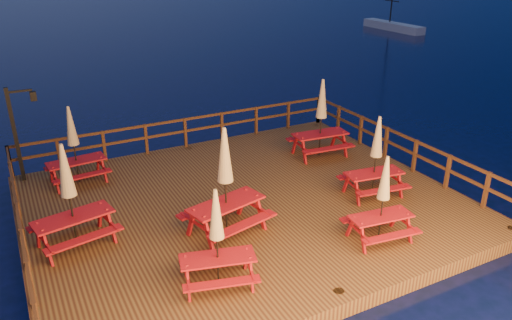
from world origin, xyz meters
The scene contains 13 objects.
ground centered at (0.00, 0.00, 0.00)m, with size 500.00×500.00×0.00m, color black.
deck centered at (0.00, 0.00, 0.20)m, with size 12.00×10.00×0.40m, color #3F2114.
deck_piles centered at (0.00, 0.00, -0.30)m, with size 11.44×9.44×1.40m.
railing centered at (0.00, 1.78, 1.16)m, with size 11.80×9.75×1.10m.
lamp_post centered at (-5.39, 4.55, 2.20)m, with size 0.85×0.18×3.00m.
sailboat centered at (27.20, 24.15, 0.34)m, with size 1.32×6.87×10.17m.
picnic_table_0 centered at (-4.69, -0.11, 1.80)m, with size 2.15×1.89×2.69m.
picnic_table_1 centered at (2.12, -3.38, 1.59)m, with size 1.74×1.50×2.28m.
picnic_table_2 centered at (3.57, -1.39, 1.67)m, with size 1.89×1.63×2.45m.
picnic_table_3 centered at (3.90, 1.89, 1.82)m, with size 2.05×1.75×2.74m.
picnic_table_4 centered at (-1.15, -1.29, 1.89)m, with size 2.34×2.08×2.88m.
picnic_table_5 centered at (-2.20, -3.17, 1.61)m, with size 1.92×1.71×2.32m.
picnic_table_6 centered at (-4.03, 3.56, 1.69)m, with size 1.86×1.58×2.48m.
Camera 1 is at (-5.63, -11.51, 7.27)m, focal length 35.00 mm.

